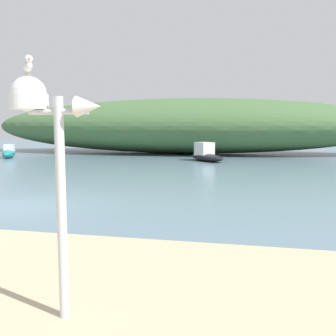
% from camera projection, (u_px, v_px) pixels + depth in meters
% --- Properties ---
extents(ground_plane, '(120.00, 120.00, 0.00)m').
position_uv_depth(ground_plane, '(31.00, 205.00, 12.60)').
color(ground_plane, slate).
extents(distant_hill, '(40.23, 11.25, 5.45)m').
position_uv_depth(distant_hill, '(181.00, 126.00, 37.62)').
color(distant_hill, '#476B3D').
rests_on(distant_hill, ground).
extents(mast_structure, '(1.17, 0.47, 3.04)m').
position_uv_depth(mast_structure, '(43.00, 123.00, 4.58)').
color(mast_structure, silver).
rests_on(mast_structure, beach_sand).
extents(seagull_on_radar, '(0.27, 0.29, 0.23)m').
position_uv_depth(seagull_on_radar, '(28.00, 65.00, 4.53)').
color(seagull_on_radar, orange).
rests_on(seagull_on_radar, mast_structure).
extents(motorboat_far_left, '(2.09, 3.13, 1.14)m').
position_uv_depth(motorboat_far_left, '(9.00, 153.00, 32.08)').
color(motorboat_far_left, teal).
rests_on(motorboat_far_left, ground).
extents(motorboat_by_sandbar, '(3.50, 3.86, 1.44)m').
position_uv_depth(motorboat_by_sandbar, '(206.00, 155.00, 28.95)').
color(motorboat_by_sandbar, black).
rests_on(motorboat_by_sandbar, ground).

